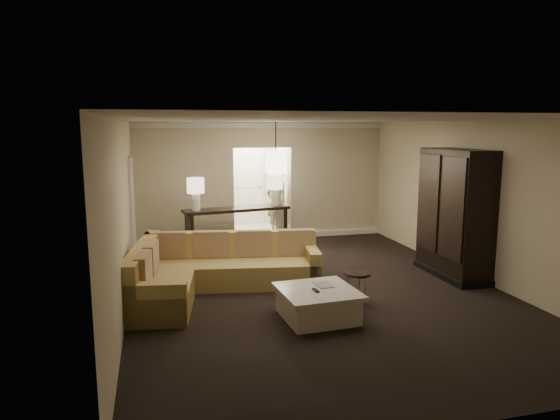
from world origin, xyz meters
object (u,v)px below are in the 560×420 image
object	(u,v)px
console_table	(237,224)
coffee_table	(318,303)
armoire	(455,216)
drink_table	(357,281)
person	(277,199)
sectional_sofa	(210,271)

from	to	relation	value
console_table	coffee_table	bearing A→B (deg)	-94.03
coffee_table	armoire	size ratio (longest dim) A/B	0.49
drink_table	person	bearing A→B (deg)	89.97
sectional_sofa	armoire	size ratio (longest dim) A/B	1.43
armoire	person	bearing A→B (deg)	118.67
console_table	armoire	world-z (taller)	armoire
person	console_table	bearing A→B (deg)	21.04
coffee_table	console_table	distance (m)	4.43
console_table	person	size ratio (longest dim) A/B	1.32
console_table	drink_table	size ratio (longest dim) A/B	4.89
drink_table	sectional_sofa	bearing A→B (deg)	151.87
coffee_table	sectional_sofa	bearing A→B (deg)	131.29
console_table	sectional_sofa	bearing A→B (deg)	-117.48
console_table	drink_table	xyz separation A→B (m)	(1.19, -4.00, -0.19)
person	coffee_table	bearing A→B (deg)	60.27
sectional_sofa	drink_table	xyz separation A→B (m)	(2.12, -1.14, -0.00)
sectional_sofa	drink_table	world-z (taller)	sectional_sofa
sectional_sofa	coffee_table	bearing A→B (deg)	-39.77
armoire	drink_table	xyz separation A→B (m)	(-2.27, -0.95, -0.75)
armoire	person	size ratio (longest dim) A/B	1.25
console_table	person	world-z (taller)	person
drink_table	person	world-z (taller)	person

